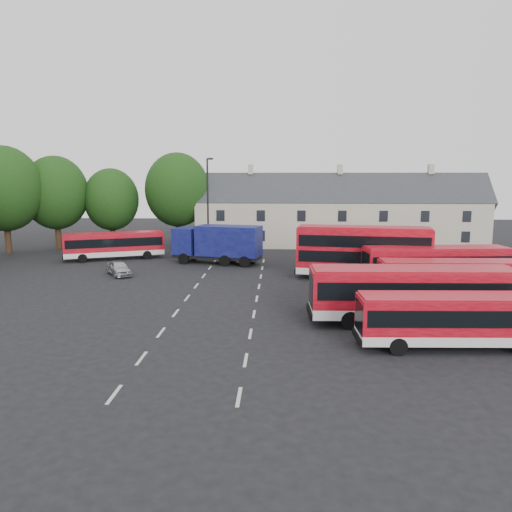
# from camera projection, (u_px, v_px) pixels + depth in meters

# --- Properties ---
(ground) EXTENTS (140.00, 140.00, 0.00)m
(ground) POSITION_uv_depth(u_px,v_px,m) (182.00, 305.00, 33.71)
(ground) COLOR black
(ground) RESTS_ON ground
(lane_markings) EXTENTS (5.15, 33.80, 0.01)m
(lane_markings) POSITION_uv_depth(u_px,v_px,m) (222.00, 298.00, 35.57)
(lane_markings) COLOR beige
(lane_markings) RESTS_ON ground
(treeline) EXTENTS (29.92, 32.59, 12.01)m
(treeline) POSITION_uv_depth(u_px,v_px,m) (21.00, 195.00, 52.69)
(treeline) COLOR black
(treeline) RESTS_ON ground
(terrace_houses) EXTENTS (35.70, 7.13, 10.06)m
(terrace_houses) POSITION_uv_depth(u_px,v_px,m) (339.00, 215.00, 62.06)
(terrace_houses) COLOR beige
(terrace_houses) RESTS_ON ground
(bus_row_a) EXTENTS (9.85, 2.58, 2.77)m
(bus_row_a) POSITION_uv_depth(u_px,v_px,m) (457.00, 317.00, 24.94)
(bus_row_a) COLOR silver
(bus_row_a) RESTS_ON ground
(bus_row_b) EXTENTS (11.96, 3.10, 3.36)m
(bus_row_b) POSITION_uv_depth(u_px,v_px,m) (413.00, 290.00, 29.14)
(bus_row_b) COLOR silver
(bus_row_b) RESTS_ON ground
(bus_row_c) EXTENTS (10.27, 2.64, 2.89)m
(bus_row_c) POSITION_uv_depth(u_px,v_px,m) (392.00, 285.00, 31.92)
(bus_row_c) COLOR silver
(bus_row_c) RESTS_ON ground
(bus_row_d) EXTENTS (10.27, 2.49, 2.90)m
(bus_row_d) POSITION_uv_depth(u_px,v_px,m) (455.00, 277.00, 34.43)
(bus_row_d) COLOR silver
(bus_row_d) RESTS_ON ground
(bus_row_e) EXTENTS (11.43, 3.72, 3.17)m
(bus_row_e) POSITION_uv_depth(u_px,v_px,m) (436.00, 263.00, 39.07)
(bus_row_e) COLOR silver
(bus_row_e) RESTS_ON ground
(bus_dd_south) EXTENTS (11.21, 4.20, 4.49)m
(bus_dd_south) POSITION_uv_depth(u_px,v_px,m) (363.00, 250.00, 41.63)
(bus_dd_south) COLOR silver
(bus_dd_south) RESTS_ON ground
(bus_dd_north) EXTENTS (10.30, 3.68, 4.13)m
(bus_dd_north) POSITION_uv_depth(u_px,v_px,m) (368.00, 246.00, 45.44)
(bus_dd_north) COLOR silver
(bus_dd_north) RESTS_ON ground
(bus_north) EXTENTS (10.16, 5.89, 2.84)m
(bus_north) POSITION_uv_depth(u_px,v_px,m) (114.00, 243.00, 52.00)
(bus_north) COLOR silver
(bus_north) RESTS_ON ground
(box_truck) EXTENTS (9.12, 4.79, 3.81)m
(box_truck) POSITION_uv_depth(u_px,v_px,m) (218.00, 242.00, 49.42)
(box_truck) COLOR black
(box_truck) RESTS_ON ground
(silver_car) EXTENTS (3.35, 3.98, 1.28)m
(silver_car) POSITION_uv_depth(u_px,v_px,m) (119.00, 268.00, 43.76)
(silver_car) COLOR #B5B7BE
(silver_car) RESTS_ON ground
(lamppost) EXTENTS (0.72, 0.27, 10.49)m
(lamppost) POSITION_uv_depth(u_px,v_px,m) (208.00, 205.00, 52.25)
(lamppost) COLOR black
(lamppost) RESTS_ON ground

